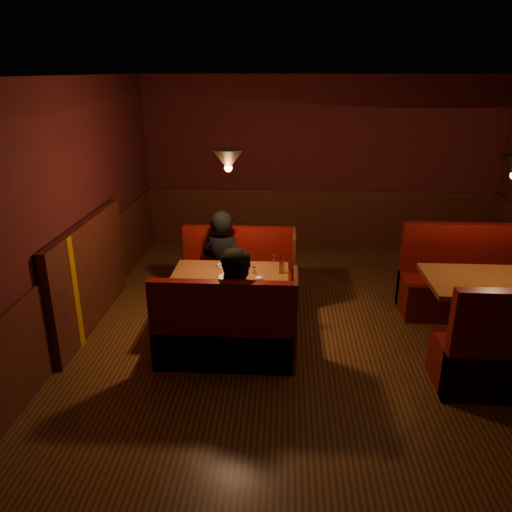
# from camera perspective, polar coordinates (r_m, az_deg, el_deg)

# --- Properties ---
(room) EXTENTS (6.02, 7.02, 2.92)m
(room) POSITION_cam_1_polar(r_m,az_deg,el_deg) (5.42, 6.52, -0.19)
(room) COLOR #3D2413
(room) RESTS_ON ground
(main_table) EXTENTS (1.35, 0.82, 0.95)m
(main_table) POSITION_cam_1_polar(r_m,az_deg,el_deg) (5.89, -2.78, -3.50)
(main_table) COLOR #512C11
(main_table) RESTS_ON ground
(main_bench_far) EXTENTS (1.49, 0.53, 1.02)m
(main_bench_far) POSITION_cam_1_polar(r_m,az_deg,el_deg) (6.68, -1.93, -2.69)
(main_bench_far) COLOR #4E0F0B
(main_bench_far) RESTS_ON ground
(main_bench_near) EXTENTS (1.49, 0.53, 1.02)m
(main_bench_near) POSITION_cam_1_polar(r_m,az_deg,el_deg) (5.31, -3.45, -9.21)
(main_bench_near) COLOR #4E0F0B
(main_bench_near) RESTS_ON ground
(second_table) EXTENTS (1.45, 0.93, 0.82)m
(second_table) POSITION_cam_1_polar(r_m,az_deg,el_deg) (6.07, 25.38, -4.32)
(second_table) COLOR #512C11
(second_table) RESTS_ON ground
(second_bench_far) EXTENTS (1.61, 0.60, 1.15)m
(second_bench_far) POSITION_cam_1_polar(r_m,az_deg,el_deg) (6.92, 22.83, -3.16)
(second_bench_far) COLOR #4E0F0B
(second_bench_far) RESTS_ON ground
(diner_a) EXTENTS (0.71, 0.59, 1.66)m
(diner_a) POSITION_cam_1_polar(r_m,az_deg,el_deg) (6.39, -3.82, 1.07)
(diner_a) COLOR black
(diner_a) RESTS_ON ground
(diner_b) EXTENTS (0.87, 0.73, 1.62)m
(diner_b) POSITION_cam_1_polar(r_m,az_deg,el_deg) (5.15, -1.80, -4.13)
(diner_b) COLOR black
(diner_b) RESTS_ON ground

